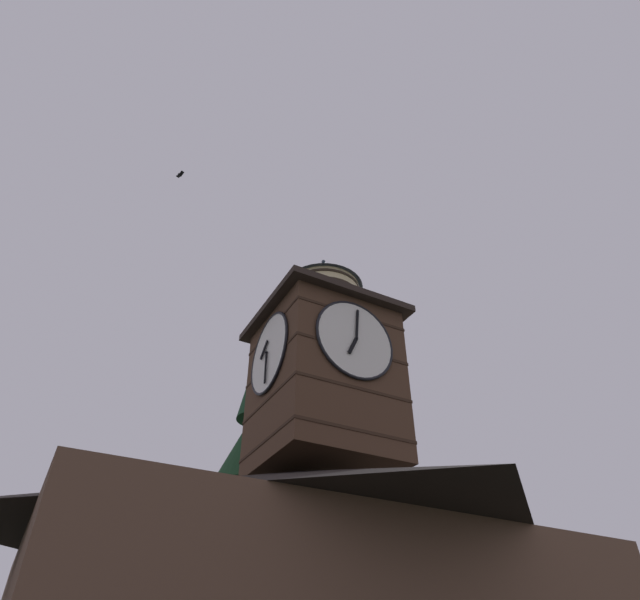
{
  "coord_description": "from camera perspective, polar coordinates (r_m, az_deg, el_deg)",
  "views": [
    {
      "loc": [
        6.07,
        13.77,
        1.27
      ],
      "look_at": [
        -1.72,
        -0.72,
        13.4
      ],
      "focal_mm": 30.07,
      "sensor_mm": 36.0,
      "label": 1
    }
  ],
  "objects": [
    {
      "name": "building_main",
      "position": [
        16.46,
        -2.9,
        -28.72
      ],
      "size": [
        14.32,
        11.98,
        6.77
      ],
      "color": "brown",
      "rests_on": "ground_plane"
    },
    {
      "name": "clock_tower",
      "position": [
        18.89,
        0.4,
        -7.15
      ],
      "size": [
        4.82,
        4.82,
        8.68
      ],
      "color": "#4C3323",
      "rests_on": "building_main"
    },
    {
      "name": "pine_tree_behind",
      "position": [
        24.43,
        -7.43,
        -23.39
      ],
      "size": [
        6.92,
        6.92,
        16.67
      ],
      "color": "#473323",
      "rests_on": "ground_plane"
    },
    {
      "name": "moon",
      "position": [
        57.56,
        -3.98,
        -26.19
      ],
      "size": [
        2.26,
        2.26,
        2.26
      ],
      "color": "silver"
    },
    {
      "name": "flying_bird_high",
      "position": [
        25.82,
        -14.68,
        12.77
      ],
      "size": [
        0.28,
        0.49,
        0.12
      ],
      "color": "black"
    }
  ]
}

